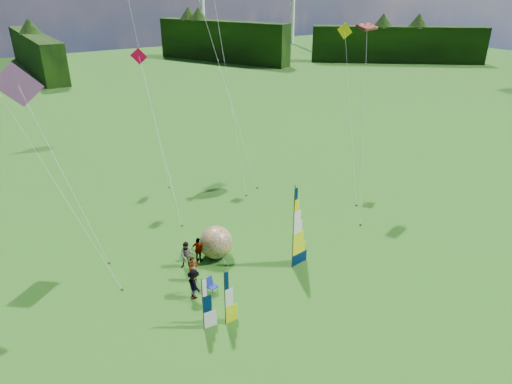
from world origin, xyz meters
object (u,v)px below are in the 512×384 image
spectator_a (193,269)px  bol_inflatable (216,242)px  spectator_d (199,250)px  camp_chair (212,286)px  spectator_b (187,255)px  side_banner_far (203,305)px  spectator_c (194,284)px  kite_whale (220,59)px  side_banner_left (225,299)px  feather_banner_main (293,230)px

spectator_a → bol_inflatable: bearing=27.5°
spectator_d → camp_chair: (-0.83, -3.43, -0.37)m
spectator_a → spectator_b: (0.29, 1.50, 0.08)m
side_banner_far → spectator_d: size_ratio=1.78×
spectator_d → camp_chair: spectator_d is taller
bol_inflatable → spectator_b: bol_inflatable is taller
bol_inflatable → spectator_d: size_ratio=1.26×
bol_inflatable → spectator_c: bearing=-134.8°
spectator_c → kite_whale: kite_whale is taller
spectator_c → side_banner_left: bearing=-175.9°
feather_banner_main → side_banner_left: size_ratio=1.68×
side_banner_left → spectator_c: (-0.39, 2.98, -0.74)m
spectator_a → spectator_c: spectator_c is taller
feather_banner_main → side_banner_far: 7.76m
bol_inflatable → camp_chair: (-2.06, -3.31, -0.59)m
spectator_a → feather_banner_main: bearing=-25.7°
spectator_b → spectator_d: (0.94, 0.25, -0.05)m
spectator_c → spectator_a: bearing=-27.1°
bol_inflatable → kite_whale: bearing=59.2°
feather_banner_main → spectator_a: bearing=152.5°
feather_banner_main → side_banner_far: bearing=-172.1°
spectator_c → kite_whale: bearing=-37.2°
side_banner_far → spectator_b: 5.98m
spectator_d → kite_whale: 19.03m
side_banner_far → kite_whale: kite_whale is taller
bol_inflatable → side_banner_far: bearing=-123.6°
side_banner_left → spectator_a: bearing=87.4°
spectator_d → kite_whale: bearing=-70.9°
spectator_a → camp_chair: size_ratio=1.67×
spectator_a → camp_chair: 1.76m
side_banner_far → camp_chair: side_banner_far is taller
spectator_c → camp_chair: spectator_c is taller
side_banner_left → spectator_a: 4.56m
spectator_d → kite_whale: (9.37, 13.55, 9.54)m
feather_banner_main → spectator_d: 6.39m
kite_whale → spectator_a: bearing=-138.9°
spectator_b → kite_whale: size_ratio=0.09×
side_banner_left → spectator_d: (1.50, 6.23, -0.79)m
feather_banner_main → camp_chair: feather_banner_main is taller
spectator_a → spectator_c: (-0.66, -1.50, 0.08)m
bol_inflatable → spectator_d: (-1.22, 0.12, -0.23)m
feather_banner_main → spectator_d: feather_banner_main is taller
bol_inflatable → side_banner_left: bearing=-114.0°
spectator_b → spectator_c: bearing=-82.9°
spectator_c → kite_whale: size_ratio=0.09×
feather_banner_main → spectator_a: 6.60m
bol_inflatable → spectator_b: (-2.16, -0.13, -0.17)m
side_banner_left → bol_inflatable: 6.71m
side_banner_left → side_banner_far: side_banner_left is taller
feather_banner_main → spectator_c: bearing=166.8°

